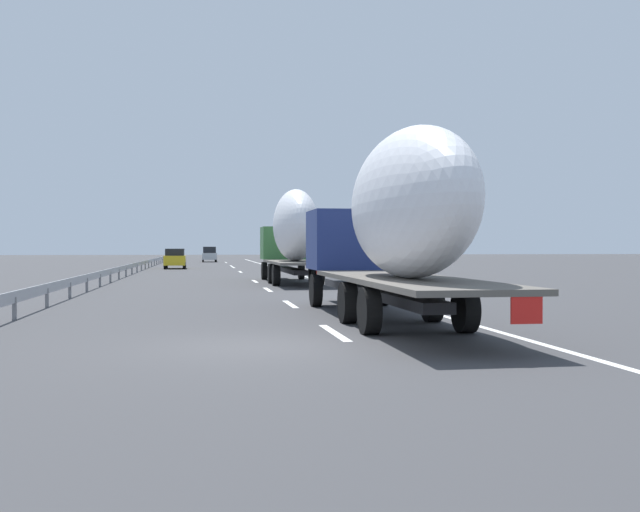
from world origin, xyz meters
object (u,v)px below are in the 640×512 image
truck_trailing (395,219)px  truck_lead (293,233)px  car_silver_hatch (209,254)px  road_sign (309,245)px  car_yellow_coupe (175,258)px

truck_trailing → truck_lead: bearing=-0.0°
truck_trailing → car_silver_hatch: truck_trailing is taller
truck_lead → road_sign: truck_lead is taller
truck_lead → road_sign: (15.40, -3.10, -0.60)m
truck_lead → car_yellow_coupe: bearing=14.3°
truck_trailing → car_yellow_coupe: truck_trailing is taller
truck_lead → car_yellow_coupe: size_ratio=2.99×
truck_trailing → car_yellow_coupe: (48.40, 7.08, -1.70)m
truck_lead → car_silver_hatch: (56.91, 3.78, -1.70)m
truck_lead → truck_trailing: truck_lead is taller
car_yellow_coupe → road_sign: size_ratio=1.42×
truck_trailing → road_sign: truck_trailing is taller
truck_trailing → car_silver_hatch: bearing=2.8°
car_silver_hatch → car_yellow_coupe: bearing=173.6°
truck_trailing → road_sign: bearing=-4.9°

